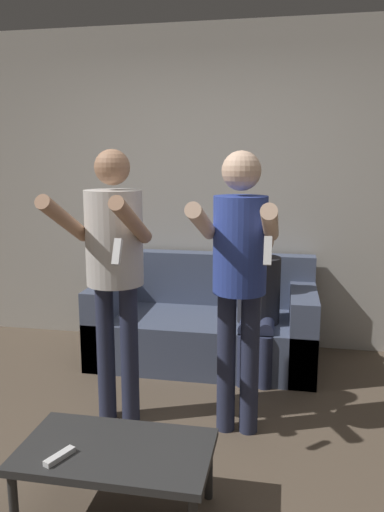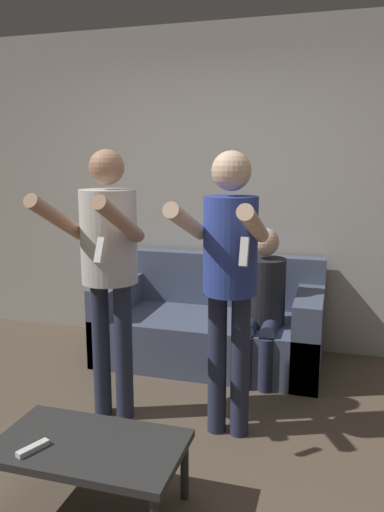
{
  "view_description": "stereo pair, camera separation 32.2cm",
  "coord_description": "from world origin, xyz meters",
  "px_view_note": "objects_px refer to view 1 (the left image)",
  "views": [
    {
      "loc": [
        0.6,
        -2.15,
        1.6
      ],
      "look_at": [
        -0.01,
        1.11,
        0.96
      ],
      "focal_mm": 35.0,
      "sensor_mm": 36.0,
      "label": 1
    },
    {
      "loc": [
        0.91,
        -2.08,
        1.6
      ],
      "look_at": [
        -0.01,
        1.11,
        0.96
      ],
      "focal_mm": 35.0,
      "sensor_mm": 36.0,
      "label": 2
    }
  ],
  "objects_px": {
    "person_standing_left": "(114,256)",
    "person_seated": "(258,296)",
    "couch": "(205,326)",
    "person_standing_right": "(239,264)",
    "coffee_table": "(116,455)",
    "remote_on_table": "(60,456)"
  },
  "relations": [
    {
      "from": "person_seated",
      "to": "remote_on_table",
      "type": "height_order",
      "value": "person_seated"
    },
    {
      "from": "person_standing_left",
      "to": "person_seated",
      "type": "bearing_deg",
      "value": 47.98
    },
    {
      "from": "coffee_table",
      "to": "remote_on_table",
      "type": "distance_m",
      "value": 0.25
    },
    {
      "from": "person_standing_left",
      "to": "remote_on_table",
      "type": "bearing_deg",
      "value": -85.66
    },
    {
      "from": "person_standing_left",
      "to": "coffee_table",
      "type": "height_order",
      "value": "person_standing_left"
    },
    {
      "from": "remote_on_table",
      "to": "coffee_table",
      "type": "bearing_deg",
      "value": 31.5
    },
    {
      "from": "person_standing_left",
      "to": "person_seated",
      "type": "relative_size",
      "value": 1.49
    },
    {
      "from": "person_seated",
      "to": "coffee_table",
      "type": "bearing_deg",
      "value": -107.03
    },
    {
      "from": "person_standing_right",
      "to": "person_seated",
      "type": "bearing_deg",
      "value": 85.8
    },
    {
      "from": "couch",
      "to": "person_standing_right",
      "type": "distance_m",
      "value": 1.37
    },
    {
      "from": "remote_on_table",
      "to": "person_standing_left",
      "type": "bearing_deg",
      "value": 94.34
    },
    {
      "from": "coffee_table",
      "to": "remote_on_table",
      "type": "relative_size",
      "value": 5.62
    },
    {
      "from": "person_standing_right",
      "to": "coffee_table",
      "type": "bearing_deg",
      "value": -119.25
    },
    {
      "from": "couch",
      "to": "remote_on_table",
      "type": "relative_size",
      "value": 11.47
    },
    {
      "from": "remote_on_table",
      "to": "person_standing_right",
      "type": "bearing_deg",
      "value": 54.92
    },
    {
      "from": "couch",
      "to": "person_standing_left",
      "type": "relative_size",
      "value": 1.05
    },
    {
      "from": "remote_on_table",
      "to": "couch",
      "type": "bearing_deg",
      "value": 81.69
    },
    {
      "from": "person_standing_left",
      "to": "person_standing_right",
      "type": "relative_size",
      "value": 1.01
    },
    {
      "from": "person_standing_right",
      "to": "coffee_table",
      "type": "relative_size",
      "value": 1.93
    },
    {
      "from": "couch",
      "to": "coffee_table",
      "type": "relative_size",
      "value": 2.04
    },
    {
      "from": "person_standing_left",
      "to": "coffee_table",
      "type": "bearing_deg",
      "value": -71.43
    },
    {
      "from": "person_standing_left",
      "to": "person_seated",
      "type": "xyz_separation_m",
      "value": [
        0.8,
        0.89,
        -0.44
      ]
    }
  ]
}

